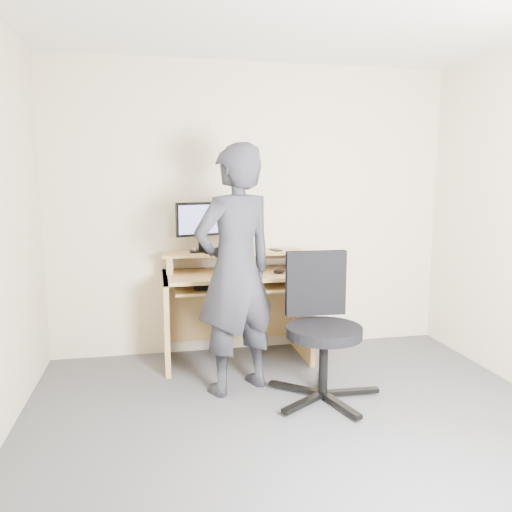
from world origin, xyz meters
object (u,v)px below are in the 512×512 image
object	(u,v)px
monitor	(201,222)
office_chair	(321,321)
desk	(235,295)
person	(236,270)

from	to	relation	value
monitor	office_chair	bearing A→B (deg)	-72.13
desk	monitor	world-z (taller)	monitor
office_chair	monitor	bearing A→B (deg)	130.22
person	desk	bearing A→B (deg)	-123.39
office_chair	person	world-z (taller)	person
monitor	person	xyz separation A→B (m)	(0.17, -0.75, -0.28)
office_chair	desk	bearing A→B (deg)	120.62
monitor	person	world-z (taller)	person
desk	monitor	distance (m)	0.67
office_chair	person	size ratio (longest dim) A/B	0.56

